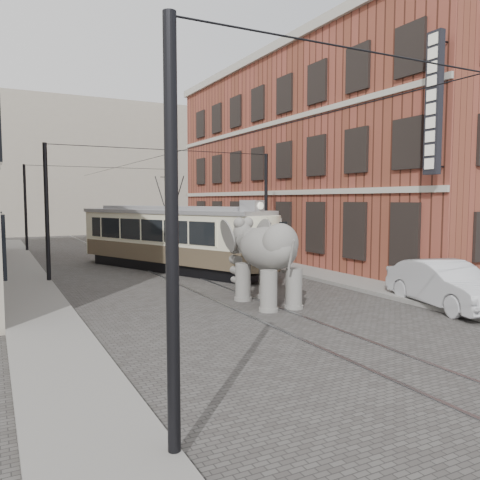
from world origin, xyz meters
TOP-DOWN VIEW (x-y plane):
  - ground at (0.00, 0.00)m, footprint 120.00×120.00m
  - tram_rails at (0.00, 0.00)m, footprint 1.54×80.00m
  - sidewalk_right at (6.00, 0.00)m, footprint 2.00×60.00m
  - sidewalk_left at (-6.50, 0.00)m, footprint 2.00×60.00m
  - brick_building at (11.00, 9.00)m, footprint 8.00×26.00m
  - distant_block at (0.00, 40.00)m, footprint 28.00×10.00m
  - catenary at (-0.20, 5.00)m, footprint 11.00×30.20m
  - tram at (0.37, 7.41)m, footprint 6.93×12.06m
  - elephant at (0.66, -1.89)m, footprint 2.81×4.93m
  - parked_car at (5.69, -5.05)m, footprint 2.69×5.00m

SIDE VIEW (x-z plane):
  - ground at x=0.00m, z-range 0.00..0.00m
  - tram_rails at x=0.00m, z-range 0.00..0.02m
  - sidewalk_right at x=6.00m, z-range 0.00..0.15m
  - sidewalk_left at x=-6.50m, z-range 0.00..0.15m
  - parked_car at x=5.69m, z-range 0.00..1.56m
  - elephant at x=0.66m, z-range 0.00..2.97m
  - tram at x=0.37m, z-range 0.00..4.78m
  - catenary at x=-0.20m, z-range 0.00..6.00m
  - brick_building at x=11.00m, z-range 0.00..12.00m
  - distant_block at x=0.00m, z-range 0.00..14.00m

